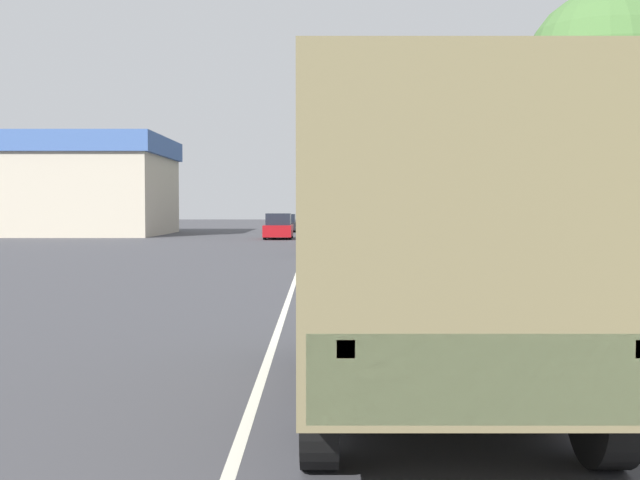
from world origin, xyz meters
TOP-DOWN VIEW (x-y plane):
  - ground_plane at (0.00, 40.00)m, footprint 180.00×180.00m
  - lane_centre_stripe at (0.00, 40.00)m, footprint 0.12×120.00m
  - sidewalk_right at (4.50, 40.00)m, footprint 1.80×120.00m
  - grass_strip_right at (8.90, 40.00)m, footprint 7.00×120.00m
  - military_truck at (1.85, 10.05)m, footprint 2.58×6.88m
  - car_nearest_ahead at (1.84, 20.81)m, footprint 1.78×4.90m
  - car_second_ahead at (1.51, 36.86)m, footprint 1.77×4.31m
  - car_third_ahead at (1.64, 44.89)m, footprint 1.91×4.35m
  - car_fourth_ahead at (-1.97, 53.25)m, footprint 1.78×4.21m
  - car_farthest_ahead at (-2.15, 67.78)m, footprint 1.80×4.48m
  - tree_mid_right at (8.33, 23.30)m, footprint 4.17×4.17m
  - building_distant at (-17.80, 61.10)m, footprint 14.37×13.31m

SIDE VIEW (x-z plane):
  - ground_plane at x=0.00m, z-range 0.00..0.00m
  - lane_centre_stripe at x=0.00m, z-range 0.00..0.00m
  - grass_strip_right at x=8.90m, z-range 0.00..0.02m
  - sidewalk_right at x=4.50m, z-range 0.00..0.12m
  - car_nearest_ahead at x=1.84m, z-range -0.06..1.33m
  - car_farthest_ahead at x=-2.15m, z-range -0.07..1.40m
  - car_second_ahead at x=1.51m, z-range -0.08..1.48m
  - car_third_ahead at x=1.64m, z-range -0.08..1.52m
  - car_fourth_ahead at x=-1.97m, z-range -0.09..1.56m
  - military_truck at x=1.85m, z-range 0.19..3.37m
  - building_distant at x=-17.80m, z-range 0.05..7.24m
  - tree_mid_right at x=8.33m, z-range 1.84..9.67m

